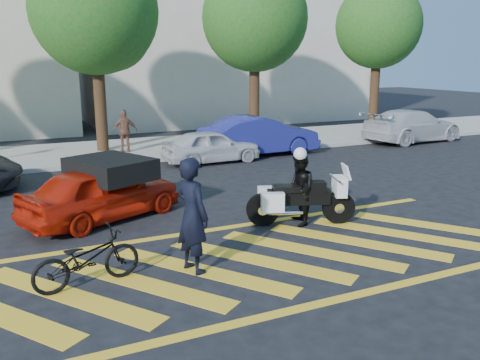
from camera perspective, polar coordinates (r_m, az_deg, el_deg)
name	(u,v)px	position (r m, az deg, el deg)	size (l,w,h in m)	color
ground	(233,265)	(9.10, -0.79, -9.48)	(90.00, 90.00, 0.00)	black
sidewalk	(103,152)	(20.23, -15.10, 3.06)	(60.00, 5.00, 0.15)	#9E998E
crosswalk	(231,265)	(9.08, -1.01, -9.49)	(12.33, 4.00, 0.01)	yellow
building_right	(223,25)	(31.29, -1.88, 16.96)	(16.00, 8.00, 11.00)	beige
tree_center	(98,15)	(20.08, -15.66, 17.36)	(4.60, 4.60, 7.56)	black
tree_right	(257,22)	(22.19, 1.90, 17.27)	(4.40, 4.40, 7.41)	black
tree_far_right	(379,29)	(25.80, 15.38, 16.04)	(4.00, 4.00, 7.10)	black
officer_bike	(192,215)	(8.55, -5.37, -3.98)	(0.72, 0.47, 1.98)	black
bicycle	(87,259)	(8.49, -16.83, -8.46)	(0.60, 1.73, 0.91)	black
police_motorcycle	(299,199)	(11.12, 6.68, -2.13)	(2.31, 1.21, 1.06)	black
officer_moto	(299,190)	(11.05, 6.67, -1.08)	(0.77, 0.60, 1.58)	black
red_convertible	(102,193)	(11.78, -15.20, -1.37)	(1.49, 3.69, 1.26)	#AF1908
parked_mid_right	(212,146)	(17.82, -3.19, 3.83)	(1.38, 3.44, 1.17)	silver
parked_right	(259,136)	(19.18, 2.18, 4.99)	(1.57, 4.50, 1.48)	navy
parked_far_right	(413,126)	(23.64, 18.80, 5.79)	(1.98, 4.88, 1.42)	#B7B9BF
pedestrian_right	(125,131)	(19.50, -12.80, 5.38)	(0.92, 0.38, 1.57)	brown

